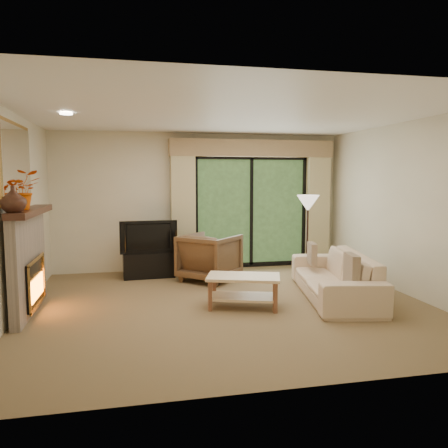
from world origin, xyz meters
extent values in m
plane|color=brown|center=(0.00, 0.00, 0.00)|extent=(5.50, 5.50, 0.00)
plane|color=white|center=(0.00, 0.00, 2.60)|extent=(5.50, 5.50, 0.00)
plane|color=beige|center=(0.00, 2.50, 1.30)|extent=(5.00, 0.00, 5.00)
plane|color=beige|center=(0.00, -2.50, 1.30)|extent=(5.00, 0.00, 5.00)
plane|color=beige|center=(-2.75, 0.00, 1.30)|extent=(0.00, 5.00, 5.00)
plane|color=beige|center=(2.75, 0.00, 1.30)|extent=(0.00, 5.00, 5.00)
cube|color=#C5B683|center=(-0.35, 2.34, 1.20)|extent=(0.45, 0.18, 2.35)
cube|color=#C5B683|center=(2.35, 2.34, 1.20)|extent=(0.45, 0.18, 2.35)
cube|color=#9D7E58|center=(1.00, 2.36, 2.32)|extent=(3.20, 0.24, 0.32)
cube|color=black|center=(-1.02, 1.95, 0.22)|extent=(0.91, 0.45, 0.45)
imported|color=black|center=(-1.02, 1.95, 0.73)|extent=(1.00, 0.18, 0.57)
imported|color=brown|center=(0.00, 1.49, 0.40)|extent=(1.23, 1.24, 0.81)
imported|color=beige|center=(1.61, 0.04, 0.33)|extent=(1.29, 2.37, 0.65)
cube|color=#502E25|center=(1.53, -0.61, 0.56)|extent=(0.18, 0.42, 0.41)
cube|color=#502E25|center=(1.53, 0.68, 0.54)|extent=(0.16, 0.36, 0.35)
imported|color=#391E14|center=(-2.61, -0.46, 1.52)|extent=(0.33, 0.33, 0.30)
imported|color=#C84A05|center=(-2.61, -0.05, 1.61)|extent=(0.52, 0.48, 0.49)
camera|label=1|loc=(-1.29, -5.80, 1.77)|focal=35.00mm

